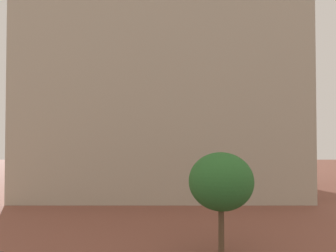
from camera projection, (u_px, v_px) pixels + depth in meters
name	position (u px, v px, depth m)	size (l,w,h in m)	color
landmark_building	(163.00, 85.00, 32.32)	(24.34, 15.32, 34.15)	#B2A893
tree_curb_far	(221.00, 182.00, 14.67)	(2.96, 2.96, 4.67)	brown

